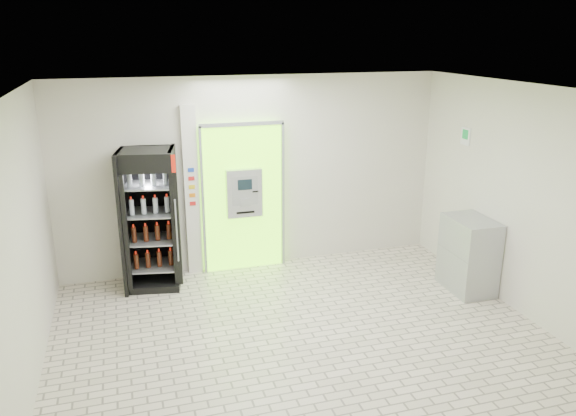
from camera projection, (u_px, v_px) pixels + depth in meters
name	position (u px, v px, depth m)	size (l,w,h in m)	color
ground	(303.00, 339.00, 6.88)	(6.00, 6.00, 0.00)	beige
room_shell	(305.00, 195.00, 6.33)	(6.00, 6.00, 6.00)	silver
atm_assembly	(243.00, 196.00, 8.68)	(1.30, 0.24, 2.33)	#72E814
pillar	(192.00, 192.00, 8.46)	(0.22, 0.11, 2.60)	silver
beverage_cooler	(150.00, 222.00, 8.11)	(0.88, 0.83, 2.04)	black
steel_cabinet	(469.00, 255.00, 8.07)	(0.56, 0.82, 1.08)	#A1A4A9
exit_sign	(466.00, 136.00, 8.34)	(0.02, 0.22, 0.26)	white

